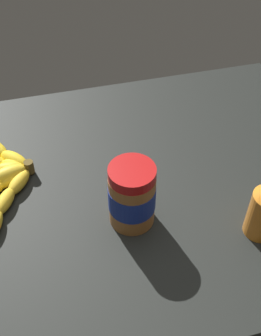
% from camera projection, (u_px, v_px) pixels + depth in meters
% --- Properties ---
extents(ground_plane, '(0.95, 0.73, 0.04)m').
position_uv_depth(ground_plane, '(137.00, 187.00, 0.90)').
color(ground_plane, black).
extents(peanut_butter_jar, '(0.09, 0.09, 0.14)m').
position_uv_depth(peanut_butter_jar, '(132.00, 196.00, 0.77)').
color(peanut_butter_jar, '#9E602D').
rests_on(peanut_butter_jar, ground_plane).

